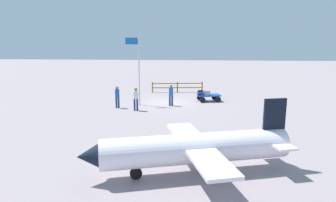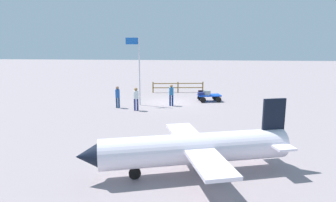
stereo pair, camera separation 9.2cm
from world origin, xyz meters
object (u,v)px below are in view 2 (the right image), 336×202
at_px(worker_supervisor, 118,95).
at_px(flagpole, 138,65).
at_px(suitcase_navy, 201,94).
at_px(worker_lead, 136,97).
at_px(worker_trailing, 171,93).
at_px(luggage_cart, 209,96).
at_px(airplane_near, 188,148).
at_px(suitcase_tan, 201,92).
at_px(suitcase_maroon, 207,93).

relative_size(worker_supervisor, flagpole, 0.31).
xyz_separation_m(suitcase_navy, worker_lead, (4.71, 3.64, 0.32)).
bearing_deg(worker_trailing, worker_supervisor, 16.15).
relative_size(luggage_cart, worker_supervisor, 1.23).
distance_m(worker_trailing, airplane_near, 12.21).
xyz_separation_m(suitcase_tan, worker_lead, (4.77, 4.30, 0.29)).
bearing_deg(airplane_near, worker_trailing, -82.28).
bearing_deg(airplane_near, suitcase_navy, -92.78).
xyz_separation_m(worker_supervisor, airplane_near, (-5.60, 10.95, 0.06)).
distance_m(suitcase_maroon, suitcase_navy, 0.50).
height_order(luggage_cart, worker_trailing, worker_trailing).
xyz_separation_m(luggage_cart, airplane_near, (1.35, 14.13, 0.60)).
relative_size(suitcase_maroon, worker_supervisor, 0.39).
xyz_separation_m(suitcase_navy, flagpole, (4.91, 1.70, 2.47)).
xyz_separation_m(suitcase_navy, airplane_near, (0.67, 13.84, 0.33)).
xyz_separation_m(worker_lead, airplane_near, (-4.04, 10.20, 0.01)).
bearing_deg(worker_trailing, luggage_cart, -145.90).
height_order(suitcase_maroon, worker_supervisor, worker_supervisor).
bearing_deg(suitcase_tan, airplane_near, 87.10).
height_order(suitcase_navy, worker_supervisor, worker_supervisor).
bearing_deg(worker_lead, flagpole, -84.06).
height_order(luggage_cart, suitcase_navy, suitcase_navy).
bearing_deg(worker_lead, suitcase_maroon, -144.51).
bearing_deg(suitcase_navy, worker_lead, 37.69).
xyz_separation_m(luggage_cart, worker_lead, (5.39, 3.93, 0.59)).
height_order(luggage_cart, suitcase_maroon, suitcase_maroon).
bearing_deg(suitcase_navy, airplane_near, 87.22).
relative_size(suitcase_maroon, flagpole, 0.12).
height_order(luggage_cart, flagpole, flagpole).
height_order(worker_trailing, airplane_near, airplane_near).
bearing_deg(airplane_near, suitcase_maroon, -94.77).
distance_m(suitcase_tan, flagpole, 6.02).
bearing_deg(worker_trailing, flagpole, -0.94).
bearing_deg(suitcase_tan, flagpole, 25.33).
bearing_deg(worker_lead, worker_trailing, -141.61).
height_order(suitcase_tan, airplane_near, airplane_near).
xyz_separation_m(luggage_cart, suitcase_maroon, (0.19, 0.22, 0.34)).
relative_size(luggage_cart, worker_trailing, 1.22).
height_order(suitcase_tan, flagpole, flagpole).
distance_m(worker_lead, flagpole, 2.90).
distance_m(suitcase_tan, worker_lead, 6.43).
height_order(worker_supervisor, flagpole, flagpole).
height_order(worker_trailing, worker_supervisor, worker_trailing).
bearing_deg(suitcase_maroon, flagpole, 18.09).
xyz_separation_m(suitcase_maroon, worker_lead, (5.20, 3.71, 0.25)).
xyz_separation_m(suitcase_navy, suitcase_tan, (-0.06, -0.66, 0.03)).
bearing_deg(suitcase_tan, suitcase_maroon, 125.81).
xyz_separation_m(worker_lead, worker_supervisor, (1.56, -0.75, -0.05)).
bearing_deg(flagpole, luggage_cart, -160.46).
bearing_deg(worker_lead, luggage_cart, -143.93).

